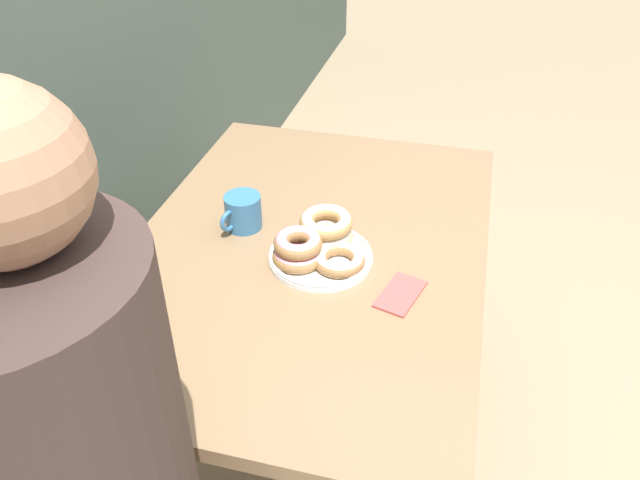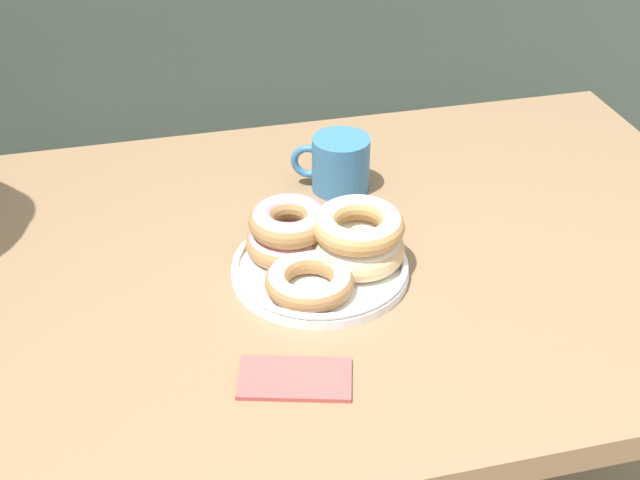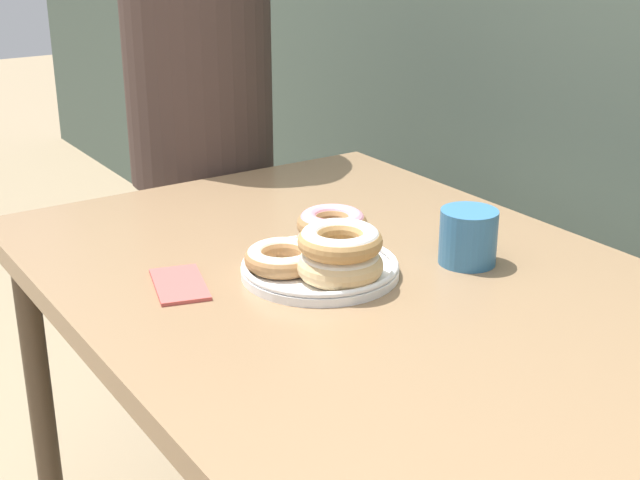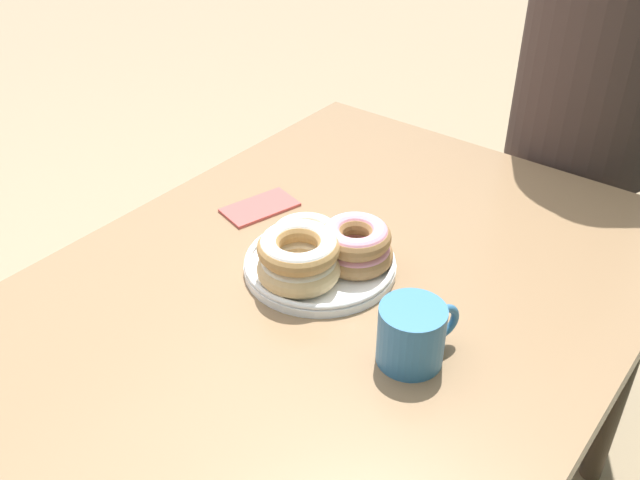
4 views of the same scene
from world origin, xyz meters
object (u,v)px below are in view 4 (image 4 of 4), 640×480
(donut_plate, at_px, (320,252))
(person_figure, at_px, (591,115))
(napkin, at_px, (260,207))
(dining_table, at_px, (322,329))
(coffee_mug, at_px, (413,334))

(donut_plate, relative_size, person_figure, 0.19)
(person_figure, distance_m, napkin, 0.79)
(donut_plate, bearing_deg, napkin, -112.69)
(dining_table, xyz_separation_m, napkin, (-0.14, -0.26, 0.07))
(coffee_mug, relative_size, person_figure, 0.09)
(dining_table, xyz_separation_m, person_figure, (-0.83, 0.12, 0.12))
(coffee_mug, bearing_deg, person_figure, -175.86)
(dining_table, distance_m, napkin, 0.30)
(donut_plate, xyz_separation_m, napkin, (-0.09, -0.21, -0.04))
(donut_plate, bearing_deg, dining_table, 39.57)
(dining_table, bearing_deg, napkin, -118.58)
(dining_table, height_order, napkin, napkin)
(coffee_mug, distance_m, person_figure, 0.87)
(dining_table, height_order, coffee_mug, coffee_mug)
(dining_table, distance_m, coffee_mug, 0.22)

